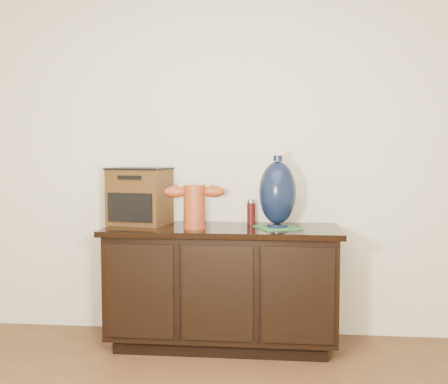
# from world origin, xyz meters

# --- Properties ---
(room) EXTENTS (5.00, 5.00, 5.00)m
(room) POSITION_xyz_m (0.00, 0.00, 1.30)
(room) COLOR #4F321B
(room) RESTS_ON ground
(sideboard) EXTENTS (1.46, 0.56, 0.75)m
(sideboard) POSITION_xyz_m (0.00, 2.23, 0.39)
(sideboard) COLOR black
(sideboard) RESTS_ON ground
(terracotta_vessel) EXTENTS (0.38, 0.16, 0.27)m
(terracotta_vessel) POSITION_xyz_m (-0.16, 2.14, 0.91)
(terracotta_vessel) COLOR #96421B
(terracotta_vessel) RESTS_ON sideboard
(tv_radio) EXTENTS (0.42, 0.36, 0.37)m
(tv_radio) POSITION_xyz_m (-0.55, 2.32, 0.94)
(tv_radio) COLOR #432B10
(tv_radio) RESTS_ON sideboard
(green_mat) EXTENTS (0.31, 0.31, 0.01)m
(green_mat) POSITION_xyz_m (0.34, 2.21, 0.76)
(green_mat) COLOR #2E6734
(green_mat) RESTS_ON sideboard
(lamp_base) EXTENTS (0.30, 0.30, 0.44)m
(lamp_base) POSITION_xyz_m (0.34, 2.21, 0.97)
(lamp_base) COLOR black
(lamp_base) RESTS_ON green_mat
(spray_can) EXTENTS (0.06, 0.06, 0.16)m
(spray_can) POSITION_xyz_m (0.17, 2.38, 0.83)
(spray_can) COLOR #601011
(spray_can) RESTS_ON sideboard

